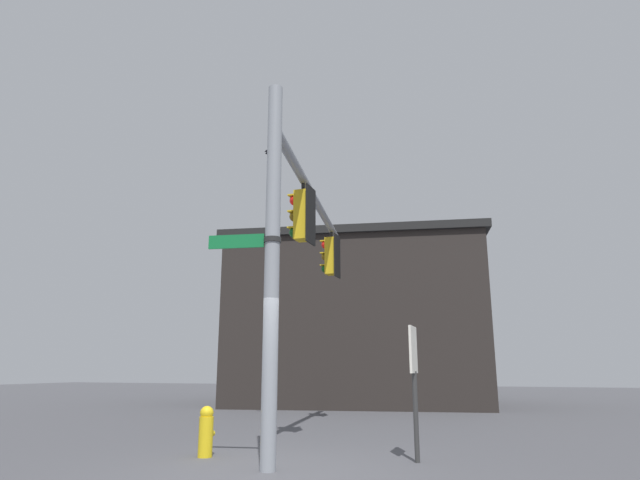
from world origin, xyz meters
TOP-DOWN VIEW (x-y plane):
  - ground_plane at (0.00, 0.00)m, footprint 80.00×80.00m
  - signal_pole at (0.00, 0.00)m, footprint 0.24×0.24m
  - mast_arm at (3.79, 0.61)m, footprint 7.60×1.41m
  - traffic_light_nearest_pole at (2.46, 0.42)m, footprint 0.54×0.49m
  - traffic_light_mid_inner at (6.64, 1.09)m, footprint 0.54×0.49m
  - street_name_sign at (-0.05, 0.30)m, footprint 0.32×1.19m
  - bird_flying at (5.66, 2.63)m, footprint 0.27×0.37m
  - storefront_building at (15.08, 2.41)m, footprint 10.11×11.41m
  - tree_by_storefront at (19.07, 2.05)m, footprint 3.01×3.01m
  - fire_hydrant at (0.84, 1.51)m, footprint 0.35×0.24m
  - historical_marker at (1.43, -1.94)m, footprint 0.60×0.08m

SIDE VIEW (x-z plane):
  - ground_plane at x=0.00m, z-range 0.00..0.00m
  - fire_hydrant at x=0.84m, z-range 0.00..0.83m
  - historical_marker at x=1.43m, z-range 0.34..2.47m
  - signal_pole at x=0.00m, z-range 0.00..6.09m
  - storefront_building at x=15.08m, z-range 0.01..6.69m
  - street_name_sign at x=-0.05m, z-range 3.32..3.54m
  - tree_by_storefront at x=19.07m, z-range 1.02..6.12m
  - traffic_light_nearest_pole at x=2.46m, z-range 3.89..5.20m
  - traffic_light_mid_inner at x=6.64m, z-range 3.89..5.20m
  - mast_arm at x=3.79m, z-range 5.24..5.43m
  - bird_flying at x=5.66m, z-range 7.48..7.58m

